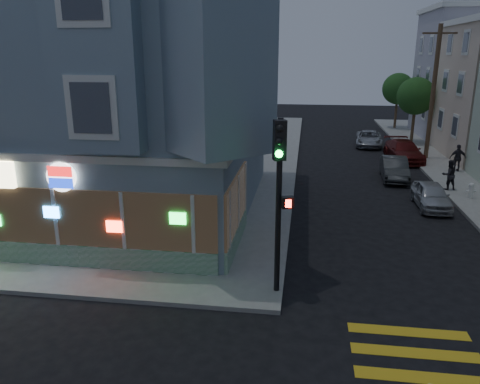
% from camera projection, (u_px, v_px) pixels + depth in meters
% --- Properties ---
extents(ground, '(120.00, 120.00, 0.00)m').
position_uv_depth(ground, '(160.00, 348.00, 12.09)').
color(ground, black).
rests_on(ground, ground).
extents(sidewalk_nw, '(33.00, 42.00, 0.15)m').
position_uv_depth(sidewalk_nw, '(81.00, 151.00, 35.71)').
color(sidewalk_nw, gray).
rests_on(sidewalk_nw, ground).
extents(corner_building, '(14.60, 14.60, 11.40)m').
position_uv_depth(corner_building, '(101.00, 86.00, 21.65)').
color(corner_building, gray).
rests_on(corner_building, sidewalk_nw).
extents(utility_pole, '(2.20, 0.30, 9.00)m').
position_uv_depth(utility_pole, '(433.00, 91.00, 31.85)').
color(utility_pole, '#4C3826').
rests_on(utility_pole, sidewalk_ne).
extents(street_tree_near, '(3.00, 3.00, 5.30)m').
position_uv_depth(street_tree_near, '(416.00, 96.00, 37.76)').
color(street_tree_near, '#4C3826').
rests_on(street_tree_near, sidewalk_ne).
extents(street_tree_far, '(3.00, 3.00, 5.30)m').
position_uv_depth(street_tree_far, '(398.00, 89.00, 45.35)').
color(street_tree_far, '#4C3826').
rests_on(street_tree_far, sidewalk_ne).
extents(pedestrian_a, '(0.91, 0.78, 1.64)m').
position_uv_depth(pedestrian_a, '(449.00, 175.00, 25.31)').
color(pedestrian_a, black).
rests_on(pedestrian_a, sidewalk_ne).
extents(pedestrian_b, '(1.00, 0.45, 1.69)m').
position_uv_depth(pedestrian_b, '(458.00, 158.00, 29.24)').
color(pedestrian_b, '#27232C').
rests_on(pedestrian_b, sidewalk_ne).
extents(parked_car_a, '(1.47, 3.62, 1.23)m').
position_uv_depth(parked_car_a, '(431.00, 195.00, 22.87)').
color(parked_car_a, '#B3B7BB').
rests_on(parked_car_a, ground).
extents(parked_car_b, '(1.64, 4.13, 1.34)m').
position_uv_depth(parked_car_b, '(394.00, 169.00, 27.91)').
color(parked_car_b, '#333638').
rests_on(parked_car_b, ground).
extents(parked_car_c, '(2.41, 5.03, 1.41)m').
position_uv_depth(parked_car_c, '(404.00, 151.00, 32.71)').
color(parked_car_c, '#5E1615').
rests_on(parked_car_c, ground).
extents(parked_car_d, '(2.47, 4.60, 1.23)m').
position_uv_depth(parked_car_d, '(369.00, 139.00, 37.91)').
color(parked_car_d, '#9DA0A7').
rests_on(parked_car_d, ground).
extents(traffic_signal, '(0.68, 0.61, 5.41)m').
position_uv_depth(traffic_signal, '(280.00, 179.00, 13.55)').
color(traffic_signal, black).
rests_on(traffic_signal, sidewalk_nw).
extents(fire_hydrant, '(0.47, 0.27, 0.81)m').
position_uv_depth(fire_hydrant, '(471.00, 190.00, 23.90)').
color(fire_hydrant, white).
rests_on(fire_hydrant, sidewalk_ne).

